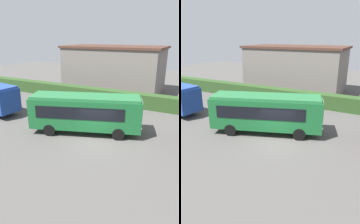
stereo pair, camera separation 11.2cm
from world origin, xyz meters
The scene contains 5 objects.
ground_plane centered at (0.00, 0.00, 0.00)m, with size 83.48×83.48×0.00m, color #514F4C.
bus_green centered at (-1.50, 1.24, 1.88)m, with size 9.42×5.25×3.27m.
hedge_row centered at (0.00, 10.19, 0.82)m, with size 53.74×1.41×1.64m, color #2C4B21.
depot_building centered at (-5.06, 16.97, 3.24)m, with size 14.36×7.94×6.46m.
traffic_cone centered at (-10.49, 6.58, 0.30)m, with size 0.36×0.36×0.60m, color orange.
Camera 2 is at (6.79, -13.91, 7.93)m, focal length 35.09 mm.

